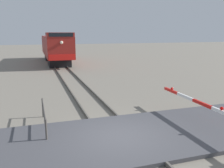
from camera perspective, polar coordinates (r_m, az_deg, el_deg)
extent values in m
plane|color=gray|center=(9.66, 1.94, -12.96)|extent=(160.00, 160.00, 0.00)
cube|color=#59544C|center=(9.43, -2.27, -13.11)|extent=(0.08, 80.00, 0.15)
cube|color=#59544C|center=(9.88, 5.94, -11.96)|extent=(0.08, 80.00, 0.15)
cube|color=#47474C|center=(9.63, 1.94, -12.55)|extent=(36.00, 4.51, 0.15)
cube|color=black|center=(30.63, -12.36, 5.12)|extent=(2.59, 3.20, 1.05)
cube|color=black|center=(38.41, -13.59, 6.42)|extent=(2.59, 3.20, 1.05)
cube|color=maroon|center=(34.37, -13.18, 8.82)|extent=(3.05, 14.28, 2.54)
cube|color=maroon|center=(28.66, -12.28, 11.32)|extent=(2.99, 2.88, 0.50)
cube|color=black|center=(27.20, -11.95, 11.31)|extent=(2.59, 0.06, 0.40)
cube|color=red|center=(27.32, -11.72, 6.18)|extent=(2.90, 0.08, 0.64)
sphere|color=#F2EACC|center=(27.20, -11.87, 9.58)|extent=(0.36, 0.36, 0.36)
cube|color=white|center=(10.54, 24.89, -6.17)|extent=(0.10, 1.28, 0.14)
cube|color=red|center=(11.46, 20.56, -4.39)|extent=(0.10, 1.28, 0.14)
cube|color=white|center=(12.44, 16.91, -2.87)|extent=(0.10, 1.28, 0.14)
cube|color=red|center=(13.48, 13.81, -1.56)|extent=(0.10, 1.28, 0.14)
sphere|color=red|center=(10.58, 24.52, -5.27)|extent=(0.14, 0.14, 0.14)
sphere|color=red|center=(13.39, 14.00, -1.05)|extent=(0.14, 0.14, 0.14)
cylinder|color=#4C4742|center=(9.50, -15.27, -10.73)|extent=(0.08, 0.08, 0.95)
cylinder|color=#4C4742|center=(12.36, -16.05, -5.40)|extent=(0.08, 0.08, 0.95)
cylinder|color=#4C4742|center=(10.78, -15.84, -5.54)|extent=(0.06, 3.04, 0.06)
cylinder|color=#4C4742|center=(10.91, -15.73, -7.48)|extent=(0.06, 3.04, 0.06)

